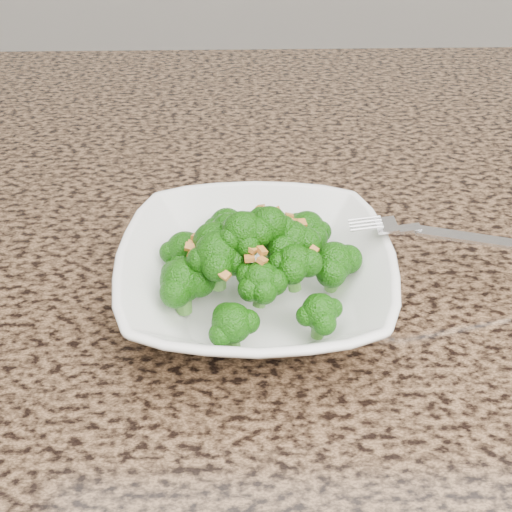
{
  "coord_description": "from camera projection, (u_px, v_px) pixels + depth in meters",
  "views": [
    {
      "loc": [
        -0.15,
        -0.2,
        1.26
      ],
      "look_at": [
        -0.14,
        0.21,
        0.95
      ],
      "focal_mm": 45.0,
      "sensor_mm": 36.0,
      "label": 1
    }
  ],
  "objects": [
    {
      "name": "granite_counter",
      "position": [
        392.0,
        250.0,
        0.62
      ],
      "size": [
        1.64,
        1.04,
        0.03
      ],
      "primitive_type": "cube",
      "color": "brown",
      "rests_on": "cabinet"
    },
    {
      "name": "cabinet",
      "position": [
        351.0,
        508.0,
        0.9
      ],
      "size": [
        1.55,
        0.95,
        0.87
      ],
      "primitive_type": "cube",
      "color": "#382617",
      "rests_on": "ground"
    },
    {
      "name": "fork",
      "position": [
        412.0,
        229.0,
        0.52
      ],
      "size": [
        0.17,
        0.03,
        0.01
      ],
      "primitive_type": null,
      "rotation": [
        0.0,
        0.0,
        0.04
      ],
      "color": "silver",
      "rests_on": "bowl"
    },
    {
      "name": "bowl",
      "position": [
        256.0,
        278.0,
        0.52
      ],
      "size": [
        0.23,
        0.23,
        0.05
      ],
      "primitive_type": "imported",
      "rotation": [
        0.0,
        0.0,
        -0.01
      ],
      "color": "white",
      "rests_on": "granite_counter"
    },
    {
      "name": "broccoli_pile",
      "position": [
        256.0,
        219.0,
        0.49
      ],
      "size": [
        0.2,
        0.2,
        0.06
      ],
      "primitive_type": null,
      "color": "#19610B",
      "rests_on": "bowl"
    },
    {
      "name": "garlic_topping",
      "position": [
        256.0,
        181.0,
        0.47
      ],
      "size": [
        0.12,
        0.12,
        0.01
      ],
      "primitive_type": null,
      "color": "#CA8131",
      "rests_on": "broccoli_pile"
    }
  ]
}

